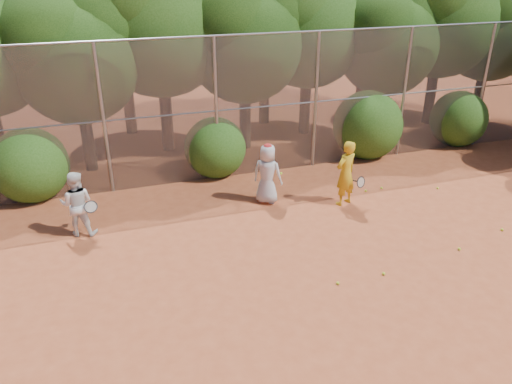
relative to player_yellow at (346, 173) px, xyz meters
name	(u,v)px	position (x,y,z in m)	size (l,w,h in m)	color
ground	(344,288)	(-1.68, -3.31, -0.86)	(80.00, 80.00, 0.00)	#A34624
fence_back	(247,106)	(-1.80, 2.69, 1.19)	(20.05, 0.09, 4.03)	gray
tree_2	(76,48)	(-6.13, 4.52, 2.72)	(3.99, 3.47, 5.47)	black
tree_3	(160,10)	(-3.62, 5.53, 3.53)	(4.89, 4.26, 6.70)	black
tree_4	(245,31)	(-1.12, 4.93, 2.90)	(4.19, 3.64, 5.73)	black
tree_5	(310,16)	(1.38, 5.73, 3.19)	(4.51, 3.92, 6.17)	black
tree_6	(389,35)	(3.87, 4.72, 2.61)	(3.86, 3.36, 5.29)	black
tree_7	(445,5)	(6.38, 5.33, 3.42)	(4.77, 4.14, 6.53)	black
tree_8	(494,18)	(8.38, 5.03, 2.96)	(4.25, 3.70, 5.82)	black
tree_11	(266,9)	(0.38, 7.33, 3.30)	(4.64, 4.03, 6.35)	black
bush_0	(29,162)	(-7.68, 2.99, 0.14)	(2.00, 2.00, 2.00)	#234C13
bush_1	(215,145)	(-2.68, 2.99, 0.04)	(1.80, 1.80, 1.80)	#234C13
bush_2	(368,122)	(2.32, 2.99, 0.24)	(2.20, 2.20, 2.20)	#234C13
bush_3	(459,116)	(5.82, 2.99, 0.09)	(1.90, 1.90, 1.90)	#234C13
player_yellow	(346,173)	(0.00, 0.00, 0.00)	(0.87, 0.60, 1.72)	gold
player_teen	(267,174)	(-1.86, 0.74, -0.06)	(0.92, 0.88, 1.62)	silver
player_white	(77,204)	(-6.53, 0.52, -0.08)	(0.91, 0.82, 1.55)	white
ball_0	(384,274)	(-0.72, -3.17, -0.83)	(0.07, 0.07, 0.07)	#CADF28
ball_1	(366,191)	(0.92, 0.44, -0.83)	(0.07, 0.07, 0.07)	#CADF28
ball_2	(459,249)	(1.37, -2.87, -0.83)	(0.07, 0.07, 0.07)	#CADF28
ball_3	(502,230)	(2.89, -2.48, -0.83)	(0.07, 0.07, 0.07)	#CADF28
ball_4	(338,283)	(-1.76, -3.17, -0.83)	(0.07, 0.07, 0.07)	#CADF28
ball_5	(438,188)	(2.91, -0.03, -0.83)	(0.07, 0.07, 0.07)	#CADF28
ball_6	(382,188)	(1.42, 0.47, -0.83)	(0.07, 0.07, 0.07)	#CADF28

